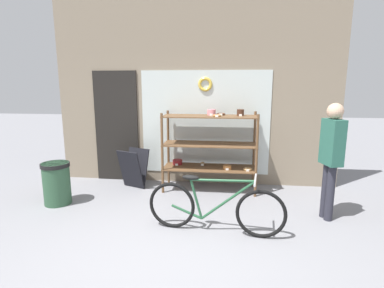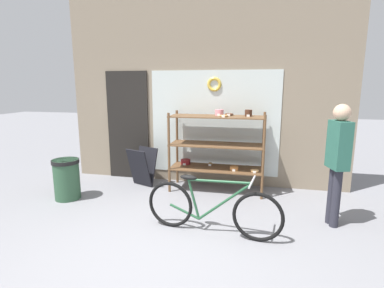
{
  "view_description": "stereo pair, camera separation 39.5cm",
  "coord_description": "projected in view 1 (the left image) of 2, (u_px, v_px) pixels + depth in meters",
  "views": [
    {
      "loc": [
        0.62,
        -2.9,
        1.84
      ],
      "look_at": [
        0.16,
        0.95,
        1.07
      ],
      "focal_mm": 28.0,
      "sensor_mm": 36.0,
      "label": 1
    },
    {
      "loc": [
        1.01,
        -2.83,
        1.84
      ],
      "look_at": [
        0.16,
        0.95,
        1.07
      ],
      "focal_mm": 28.0,
      "sensor_mm": 36.0,
      "label": 2
    }
  ],
  "objects": [
    {
      "name": "sandwich_board",
      "position": [
        134.0,
        168.0,
        5.42
      ],
      "size": [
        0.56,
        0.52,
        0.69
      ],
      "rotation": [
        0.0,
        0.0,
        -0.38
      ],
      "color": "black",
      "rests_on": "ground_plane"
    },
    {
      "name": "trash_bin",
      "position": [
        57.0,
        182.0,
        4.66
      ],
      "size": [
        0.43,
        0.43,
        0.66
      ],
      "color": "#2D5138",
      "rests_on": "ground_plane"
    },
    {
      "name": "bicycle",
      "position": [
        214.0,
        207.0,
        3.74
      ],
      "size": [
        1.74,
        0.46,
        0.75
      ],
      "rotation": [
        0.0,
        0.0,
        -0.12
      ],
      "color": "black",
      "rests_on": "ground_plane"
    },
    {
      "name": "ground_plane",
      "position": [
        167.0,
        257.0,
        3.26
      ],
      "size": [
        30.0,
        30.0,
        0.0
      ],
      "primitive_type": "plane",
      "color": "gray"
    },
    {
      "name": "storefront_facade",
      "position": [
        192.0,
        92.0,
        5.49
      ],
      "size": [
        5.22,
        0.13,
        3.51
      ],
      "color": "gray",
      "rests_on": "ground_plane"
    },
    {
      "name": "pedestrian",
      "position": [
        331.0,
        153.0,
        4.02
      ],
      "size": [
        0.26,
        0.36,
        1.61
      ],
      "rotation": [
        0.0,
        0.0,
        -1.31
      ],
      "color": "#282833",
      "rests_on": "ground_plane"
    },
    {
      "name": "display_case",
      "position": [
        210.0,
        144.0,
        5.22
      ],
      "size": [
        1.62,
        0.56,
        1.43
      ],
      "color": "brown",
      "rests_on": "ground_plane"
    }
  ]
}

